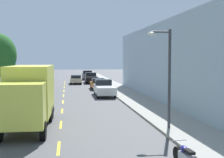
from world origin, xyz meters
TOP-DOWN VIEW (x-y plane):
  - ground_plane at (0.00, 30.00)m, footprint 160.00×160.00m
  - sidewalk_right at (7.10, 28.00)m, footprint 3.20×120.00m
  - lane_centerline_dashes at (0.00, 24.50)m, footprint 0.14×47.20m
  - apartment_block_opposite at (13.70, 20.00)m, footprint 10.00×36.00m
  - street_lamp at (5.92, 9.56)m, footprint 1.35×0.28m
  - delivery_box_truck at (-1.79, 11.72)m, footprint 2.55×7.73m
  - parked_wagon_red at (-4.47, 52.08)m, footprint 1.82×4.70m
  - parked_pickup_black at (4.42, 44.17)m, footprint 2.11×5.34m
  - parked_pickup_white at (4.43, 26.09)m, footprint 2.06×5.32m
  - parked_suv_teal at (-4.47, 31.00)m, footprint 2.09×4.85m
  - parked_sedan_navy at (-4.23, 37.38)m, footprint 1.82×4.51m
  - parked_hatchback_sky at (-4.40, 25.02)m, footprint 1.78×4.02m
  - parked_hatchback_orange at (4.45, 33.29)m, footprint 1.81×4.03m
  - parked_pickup_charcoal at (4.47, 53.25)m, footprint 2.09×5.33m
  - moving_champagne_sedan at (1.80, 42.79)m, footprint 1.80×4.50m
  - parked_motorcycle at (4.75, 3.75)m, footprint 0.62×2.05m

SIDE VIEW (x-z plane):
  - ground_plane at x=0.00m, z-range 0.00..0.00m
  - lane_centerline_dashes at x=0.00m, z-range 0.00..0.01m
  - sidewalk_right at x=7.10m, z-range 0.00..0.14m
  - parked_motorcycle at x=4.75m, z-range -0.04..0.86m
  - parked_sedan_navy at x=-4.23m, z-range 0.03..1.46m
  - moving_champagne_sedan at x=1.80m, z-range 0.03..1.46m
  - parked_hatchback_sky at x=-4.40m, z-range 0.01..1.51m
  - parked_hatchback_orange at x=4.45m, z-range 0.01..1.51m
  - parked_wagon_red at x=-4.47m, z-range 0.05..1.55m
  - parked_pickup_black at x=4.42m, z-range -0.04..1.69m
  - parked_pickup_white at x=4.43m, z-range -0.04..1.69m
  - parked_pickup_charcoal at x=4.47m, z-range -0.04..1.69m
  - parked_suv_teal at x=-4.47m, z-range 0.02..1.95m
  - delivery_box_truck at x=-1.79m, z-range 0.20..3.84m
  - street_lamp at x=5.92m, z-range 0.65..6.21m
  - apartment_block_opposite at x=13.70m, z-range 0.00..7.40m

